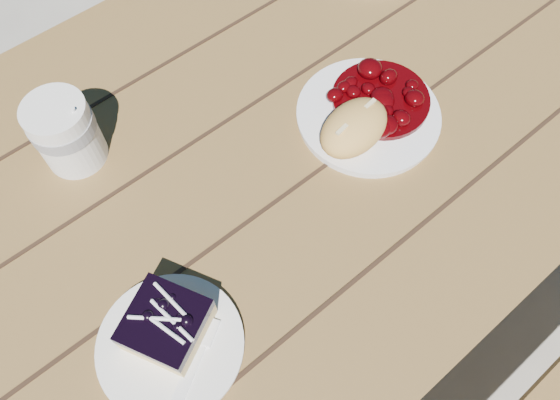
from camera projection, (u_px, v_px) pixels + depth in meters
ground at (233, 334)px, 1.45m from camera, size 60.00×60.00×0.00m
picnic_table at (207, 244)px, 0.93m from camera, size 2.00×1.55×0.75m
main_plate at (368, 116)px, 0.85m from camera, size 0.22×0.22×0.02m
goulash_stew at (382, 92)px, 0.83m from camera, size 0.15×0.15×0.04m
bread_roll at (354, 128)px, 0.79m from camera, size 0.13×0.09×0.06m
dessert_plate at (171, 345)px, 0.68m from camera, size 0.18×0.18×0.01m
blueberry_cake at (166, 324)px, 0.66m from camera, size 0.12×0.12×0.05m
fork_dessert at (182, 390)px, 0.65m from camera, size 0.15×0.10×0.00m
coffee_cup at (66, 133)px, 0.77m from camera, size 0.09×0.09×0.11m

